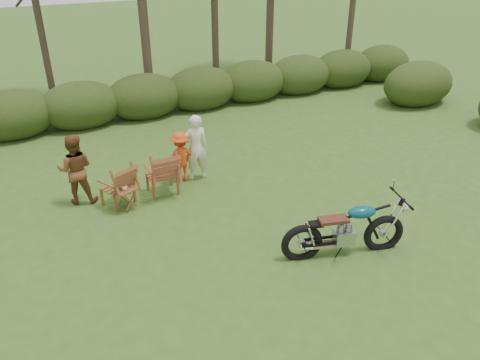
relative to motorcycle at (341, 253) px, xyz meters
name	(u,v)px	position (x,y,z in m)	size (l,w,h in m)	color
ground	(288,268)	(-1.15, 0.04, 0.00)	(80.00, 80.00, 0.00)	#324E1A
motorcycle	(341,253)	(0.00, 0.00, 0.00)	(2.25, 0.86, 1.29)	#0A718D
lawn_chair_right	(163,192)	(-2.27, 3.74, 0.00)	(0.74, 0.74, 1.07)	brown
lawn_chair_left	(119,204)	(-3.31, 3.68, 0.00)	(0.68, 0.68, 0.99)	brown
side_table	(126,199)	(-3.21, 3.37, 0.25)	(0.48, 0.41, 0.50)	#5D3217
cup	(124,188)	(-3.22, 3.34, 0.54)	(0.12, 0.12, 0.10)	beige
adult_a	(197,178)	(-1.29, 4.07, 0.00)	(0.60, 0.39, 1.63)	beige
adult_b	(81,201)	(-4.06, 4.17, 0.00)	(0.77, 0.60, 1.59)	brown
child	(182,180)	(-1.67, 4.11, 0.00)	(0.81, 0.47, 1.25)	#CE3F13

